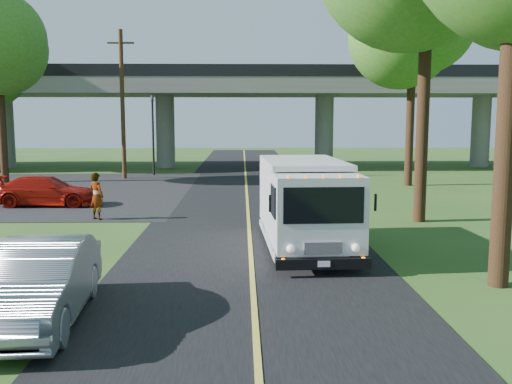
{
  "coord_description": "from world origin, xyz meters",
  "views": [
    {
      "loc": [
        -0.23,
        -11.26,
        3.74
      ],
      "look_at": [
        0.17,
        5.14,
        1.6
      ],
      "focal_mm": 40.0,
      "sensor_mm": 36.0,
      "label": 1
    }
  ],
  "objects_px": {
    "traffic_signal": "(153,126)",
    "silver_sedan": "(38,283)",
    "red_sedan": "(47,191)",
    "tree_left_lot": "(0,43)",
    "pedestrian": "(97,196)",
    "step_van": "(305,202)",
    "utility_pole": "(123,104)",
    "tree_right_far": "(418,32)"
  },
  "relations": [
    {
      "from": "tree_left_lot",
      "to": "red_sedan",
      "type": "distance_m",
      "value": 12.54
    },
    {
      "from": "tree_left_lot",
      "to": "red_sedan",
      "type": "bearing_deg",
      "value": -59.33
    },
    {
      "from": "red_sedan",
      "to": "silver_sedan",
      "type": "xyz_separation_m",
      "value": [
        4.6,
        -14.08,
        0.1
      ]
    },
    {
      "from": "red_sedan",
      "to": "tree_right_far",
      "type": "bearing_deg",
      "value": -68.45
    },
    {
      "from": "pedestrian",
      "to": "tree_left_lot",
      "type": "bearing_deg",
      "value": -21.86
    },
    {
      "from": "traffic_signal",
      "to": "pedestrian",
      "type": "xyz_separation_m",
      "value": [
        0.42,
        -16.42,
        -2.32
      ]
    },
    {
      "from": "tree_left_lot",
      "to": "step_van",
      "type": "relative_size",
      "value": 1.72
    },
    {
      "from": "utility_pole",
      "to": "tree_left_lot",
      "type": "height_order",
      "value": "tree_left_lot"
    },
    {
      "from": "tree_right_far",
      "to": "red_sedan",
      "type": "height_order",
      "value": "tree_right_far"
    },
    {
      "from": "step_van",
      "to": "silver_sedan",
      "type": "height_order",
      "value": "step_van"
    },
    {
      "from": "tree_right_far",
      "to": "tree_left_lot",
      "type": "relative_size",
      "value": 1.05
    },
    {
      "from": "tree_left_lot",
      "to": "pedestrian",
      "type": "height_order",
      "value": "tree_left_lot"
    },
    {
      "from": "silver_sedan",
      "to": "pedestrian",
      "type": "xyz_separation_m",
      "value": [
        -1.59,
        10.62,
        0.14
      ]
    },
    {
      "from": "traffic_signal",
      "to": "silver_sedan",
      "type": "distance_m",
      "value": 27.22
    },
    {
      "from": "tree_right_far",
      "to": "tree_left_lot",
      "type": "distance_m",
      "value": 23.09
    },
    {
      "from": "utility_pole",
      "to": "red_sedan",
      "type": "relative_size",
      "value": 2.04
    },
    {
      "from": "utility_pole",
      "to": "pedestrian",
      "type": "distance_m",
      "value": 15.01
    },
    {
      "from": "red_sedan",
      "to": "silver_sedan",
      "type": "distance_m",
      "value": 14.81
    },
    {
      "from": "utility_pole",
      "to": "silver_sedan",
      "type": "distance_m",
      "value": 25.58
    },
    {
      "from": "silver_sedan",
      "to": "pedestrian",
      "type": "relative_size",
      "value": 2.55
    },
    {
      "from": "silver_sedan",
      "to": "pedestrian",
      "type": "height_order",
      "value": "pedestrian"
    },
    {
      "from": "utility_pole",
      "to": "red_sedan",
      "type": "xyz_separation_m",
      "value": [
        -1.08,
        -10.96,
        -3.96
      ]
    },
    {
      "from": "traffic_signal",
      "to": "step_van",
      "type": "bearing_deg",
      "value": -70.52
    },
    {
      "from": "traffic_signal",
      "to": "silver_sedan",
      "type": "relative_size",
      "value": 1.16
    },
    {
      "from": "traffic_signal",
      "to": "red_sedan",
      "type": "bearing_deg",
      "value": -101.25
    },
    {
      "from": "traffic_signal",
      "to": "red_sedan",
      "type": "height_order",
      "value": "traffic_signal"
    },
    {
      "from": "red_sedan",
      "to": "pedestrian",
      "type": "xyz_separation_m",
      "value": [
        3.0,
        -3.46,
        0.24
      ]
    },
    {
      "from": "utility_pole",
      "to": "tree_right_far",
      "type": "bearing_deg",
      "value": -14.0
    },
    {
      "from": "traffic_signal",
      "to": "tree_left_lot",
      "type": "height_order",
      "value": "tree_left_lot"
    },
    {
      "from": "step_van",
      "to": "silver_sedan",
      "type": "relative_size",
      "value": 1.36
    },
    {
      "from": "silver_sedan",
      "to": "pedestrian",
      "type": "bearing_deg",
      "value": 94.09
    },
    {
      "from": "tree_left_lot",
      "to": "step_van",
      "type": "height_order",
      "value": "tree_left_lot"
    },
    {
      "from": "utility_pole",
      "to": "pedestrian",
      "type": "height_order",
      "value": "utility_pole"
    },
    {
      "from": "tree_left_lot",
      "to": "step_van",
      "type": "bearing_deg",
      "value": -48.24
    },
    {
      "from": "tree_left_lot",
      "to": "silver_sedan",
      "type": "height_order",
      "value": "tree_left_lot"
    },
    {
      "from": "utility_pole",
      "to": "step_van",
      "type": "xyz_separation_m",
      "value": [
        9.05,
        -19.35,
        -3.22
      ]
    },
    {
      "from": "tree_right_far",
      "to": "step_van",
      "type": "height_order",
      "value": "tree_right_far"
    },
    {
      "from": "traffic_signal",
      "to": "red_sedan",
      "type": "distance_m",
      "value": 13.46
    },
    {
      "from": "traffic_signal",
      "to": "red_sedan",
      "type": "relative_size",
      "value": 1.18
    },
    {
      "from": "step_van",
      "to": "red_sedan",
      "type": "relative_size",
      "value": 1.39
    },
    {
      "from": "step_van",
      "to": "utility_pole",
      "type": "bearing_deg",
      "value": 112.74
    },
    {
      "from": "tree_right_far",
      "to": "pedestrian",
      "type": "distance_m",
      "value": 19.46
    }
  ]
}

